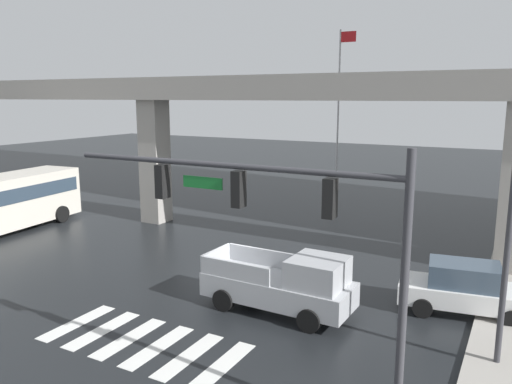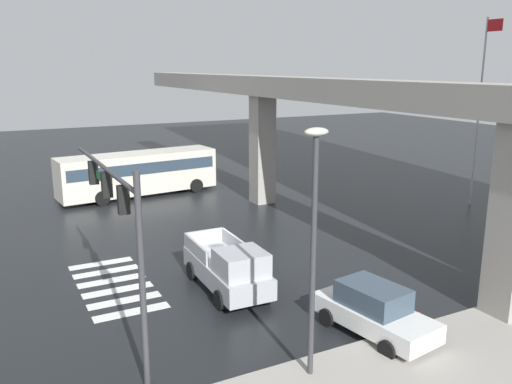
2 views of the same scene
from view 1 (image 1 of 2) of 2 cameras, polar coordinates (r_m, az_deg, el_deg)
ground_plane at (r=19.85m, az=-2.19°, el=-10.37°), size 120.00×120.00×0.00m
crosswalk_stripes at (r=15.87m, az=-12.64°, el=-16.28°), size 6.05×2.80×0.01m
elevated_overpass at (r=24.25m, az=5.60°, el=10.29°), size 58.59×1.95×8.18m
pickup_truck at (r=17.07m, az=3.37°, el=-10.44°), size 5.15×2.19×2.08m
sedan_white at (r=18.47m, az=22.62°, el=-10.05°), size 4.52×2.44×1.72m
traffic_signal_mast at (r=11.05m, az=3.09°, el=-2.88°), size 8.69×0.32×6.20m
street_lamp_near_corner at (r=14.25m, az=27.03°, el=-0.93°), size 0.44×0.70×7.24m
fire_hydrant at (r=19.72m, az=25.29°, el=-10.25°), size 0.24×0.24×0.85m
flagpole at (r=36.08m, az=9.45°, el=9.81°), size 1.16×0.12×11.64m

